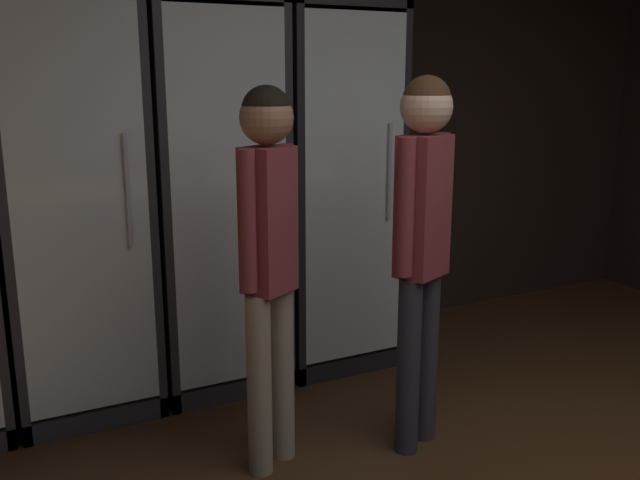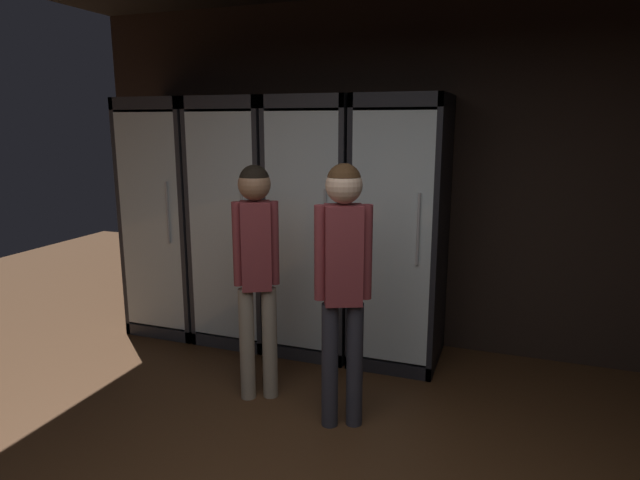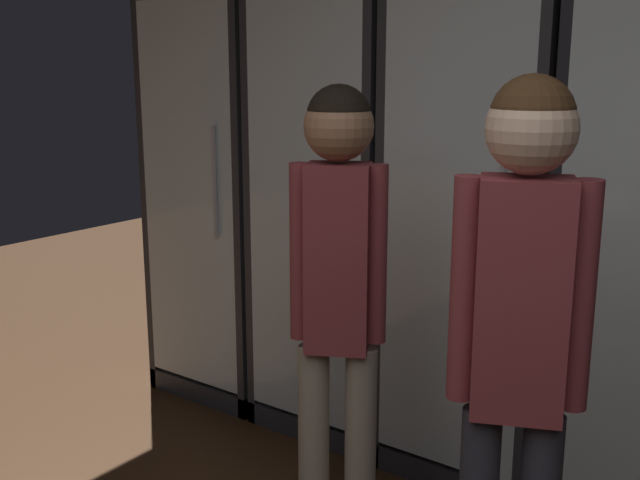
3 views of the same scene
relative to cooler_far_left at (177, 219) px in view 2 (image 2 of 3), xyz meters
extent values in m
cube|color=black|center=(2.17, 0.34, 0.40)|extent=(6.00, 0.06, 2.80)
cube|color=#2B2B30|center=(0.00, 0.27, 0.02)|extent=(0.65, 0.04, 2.04)
cube|color=#2B2B30|center=(-0.31, -0.05, 0.02)|extent=(0.04, 0.68, 2.04)
cube|color=#2B2B30|center=(0.31, -0.05, 0.02)|extent=(0.04, 0.68, 2.04)
cube|color=#2B2B30|center=(0.00, -0.05, 0.99)|extent=(0.65, 0.68, 0.10)
cube|color=#2B2B30|center=(0.00, -0.05, -0.95)|extent=(0.65, 0.68, 0.10)
cube|color=white|center=(0.00, 0.24, 0.02)|extent=(0.57, 0.02, 1.80)
cube|color=silver|center=(0.00, -0.38, 0.02)|extent=(0.57, 0.02, 1.80)
cylinder|color=#B2B2B7|center=(0.20, -0.40, 0.13)|extent=(0.02, 0.02, 0.50)
cube|color=silver|center=(0.00, -0.05, -0.88)|extent=(0.55, 0.60, 0.02)
cylinder|color=#194723|center=(-0.19, -0.04, -0.76)|extent=(0.08, 0.08, 0.21)
cylinder|color=#194723|center=(-0.19, -0.04, -0.62)|extent=(0.03, 0.03, 0.06)
cylinder|color=white|center=(-0.19, -0.04, -0.79)|extent=(0.08, 0.08, 0.06)
cylinder|color=brown|center=(0.00, -0.03, -0.76)|extent=(0.06, 0.06, 0.21)
cylinder|color=brown|center=(0.00, -0.03, -0.62)|extent=(0.02, 0.02, 0.08)
cylinder|color=#B2332D|center=(0.00, -0.03, -0.79)|extent=(0.07, 0.07, 0.06)
cylinder|color=brown|center=(0.19, -0.09, -0.75)|extent=(0.07, 0.07, 0.23)
cylinder|color=brown|center=(0.19, -0.09, -0.60)|extent=(0.03, 0.03, 0.08)
cylinder|color=tan|center=(0.19, -0.09, -0.75)|extent=(0.07, 0.07, 0.06)
cube|color=silver|center=(0.00, -0.05, -0.28)|extent=(0.55, 0.60, 0.02)
cylinder|color=#9EAD99|center=(-0.22, -0.05, -0.16)|extent=(0.07, 0.07, 0.23)
cylinder|color=#9EAD99|center=(-0.22, -0.05, 0.01)|extent=(0.03, 0.03, 0.09)
cylinder|color=beige|center=(-0.22, -0.05, -0.16)|extent=(0.07, 0.07, 0.06)
cylinder|color=#336B38|center=(-0.07, -0.09, -0.16)|extent=(0.08, 0.08, 0.22)
cylinder|color=#336B38|center=(-0.07, -0.09, 0.00)|extent=(0.02, 0.02, 0.09)
cylinder|color=tan|center=(-0.07, -0.09, -0.15)|extent=(0.08, 0.08, 0.07)
cylinder|color=black|center=(0.07, -0.01, -0.18)|extent=(0.06, 0.06, 0.19)
cylinder|color=black|center=(0.07, -0.01, -0.04)|extent=(0.02, 0.02, 0.09)
cylinder|color=beige|center=(0.07, -0.01, -0.19)|extent=(0.06, 0.06, 0.07)
cylinder|color=gray|center=(0.21, -0.09, -0.18)|extent=(0.07, 0.07, 0.18)
cylinder|color=gray|center=(0.21, -0.09, -0.04)|extent=(0.03, 0.03, 0.09)
cylinder|color=white|center=(0.21, -0.09, -0.18)|extent=(0.07, 0.07, 0.06)
cube|color=silver|center=(0.00, -0.05, 0.32)|extent=(0.55, 0.60, 0.02)
cylinder|color=gray|center=(-0.19, -0.01, 0.44)|extent=(0.07, 0.07, 0.24)
cylinder|color=gray|center=(-0.19, -0.01, 0.60)|extent=(0.02, 0.02, 0.08)
cylinder|color=tan|center=(-0.19, -0.01, 0.43)|extent=(0.07, 0.07, 0.09)
cylinder|color=gray|center=(0.00, -0.02, 0.42)|extent=(0.07, 0.07, 0.20)
cylinder|color=gray|center=(0.00, -0.02, 0.57)|extent=(0.03, 0.03, 0.09)
cylinder|color=beige|center=(0.00, -0.02, 0.41)|extent=(0.08, 0.08, 0.07)
cylinder|color=#9EAD99|center=(0.18, 0.00, 0.43)|extent=(0.06, 0.06, 0.22)
cylinder|color=#9EAD99|center=(0.18, 0.00, 0.59)|extent=(0.02, 0.02, 0.09)
cylinder|color=#B2332D|center=(0.18, 0.00, 0.44)|extent=(0.07, 0.07, 0.06)
cube|color=#2B2B30|center=(0.68, 0.27, 0.02)|extent=(0.65, 0.04, 2.04)
cube|color=#2B2B30|center=(0.37, -0.05, 0.02)|extent=(0.04, 0.68, 2.04)
cube|color=#2B2B30|center=(0.98, -0.05, 0.02)|extent=(0.04, 0.68, 2.04)
cube|color=#2B2B30|center=(0.68, -0.05, 0.99)|extent=(0.65, 0.68, 0.10)
cube|color=#2B2B30|center=(0.68, -0.05, -0.95)|extent=(0.65, 0.68, 0.10)
cube|color=white|center=(0.68, 0.24, 0.02)|extent=(0.57, 0.02, 1.80)
cube|color=silver|center=(0.68, -0.38, 0.02)|extent=(0.57, 0.02, 1.80)
cylinder|color=#B2B2B7|center=(0.87, -0.40, 0.13)|extent=(0.02, 0.02, 0.50)
cube|color=silver|center=(0.68, -0.05, -0.88)|extent=(0.55, 0.60, 0.02)
cylinder|color=#194723|center=(0.49, -0.05, -0.76)|extent=(0.08, 0.08, 0.21)
cylinder|color=#194723|center=(0.49, -0.05, -0.61)|extent=(0.03, 0.03, 0.09)
cylinder|color=white|center=(0.49, -0.05, -0.78)|extent=(0.08, 0.08, 0.06)
cylinder|color=black|center=(0.67, -0.04, -0.77)|extent=(0.07, 0.07, 0.19)
cylinder|color=black|center=(0.67, -0.04, -0.64)|extent=(0.03, 0.03, 0.07)
cylinder|color=white|center=(0.67, -0.04, -0.77)|extent=(0.08, 0.08, 0.06)
cylinder|color=#9EAD99|center=(0.87, -0.07, -0.78)|extent=(0.08, 0.08, 0.18)
cylinder|color=#9EAD99|center=(0.87, -0.07, -0.65)|extent=(0.03, 0.03, 0.07)
cylinder|color=white|center=(0.87, -0.07, -0.78)|extent=(0.08, 0.08, 0.06)
cube|color=silver|center=(0.68, -0.05, -0.43)|extent=(0.55, 0.60, 0.02)
cylinder|color=#9EAD99|center=(0.53, -0.10, -0.30)|extent=(0.08, 0.08, 0.24)
cylinder|color=#9EAD99|center=(0.53, -0.10, -0.14)|extent=(0.02, 0.02, 0.09)
cylinder|color=tan|center=(0.53, -0.10, -0.30)|extent=(0.08, 0.08, 0.08)
cylinder|color=#194723|center=(0.81, -0.02, -0.33)|extent=(0.07, 0.07, 0.18)
cylinder|color=#194723|center=(0.81, -0.02, -0.21)|extent=(0.03, 0.03, 0.06)
cylinder|color=white|center=(0.81, -0.02, -0.35)|extent=(0.08, 0.08, 0.07)
cube|color=silver|center=(0.68, -0.05, 0.02)|extent=(0.55, 0.60, 0.02)
cylinder|color=gray|center=(0.53, -0.06, 0.14)|extent=(0.07, 0.07, 0.24)
cylinder|color=gray|center=(0.53, -0.06, 0.30)|extent=(0.03, 0.03, 0.08)
cylinder|color=#2D2D33|center=(0.53, -0.06, 0.14)|extent=(0.07, 0.07, 0.07)
cylinder|color=#194723|center=(0.81, -0.09, 0.13)|extent=(0.07, 0.07, 0.21)
cylinder|color=#194723|center=(0.81, -0.09, 0.27)|extent=(0.03, 0.03, 0.06)
cylinder|color=#2D2D33|center=(0.81, -0.09, 0.14)|extent=(0.07, 0.07, 0.06)
cube|color=silver|center=(0.68, -0.05, 0.46)|extent=(0.55, 0.60, 0.02)
cylinder|color=#194723|center=(0.50, -0.06, 0.57)|extent=(0.07, 0.07, 0.19)
cylinder|color=#194723|center=(0.50, -0.06, 0.70)|extent=(0.02, 0.02, 0.08)
cylinder|color=#2D2D33|center=(0.50, -0.06, 0.54)|extent=(0.07, 0.07, 0.07)
cylinder|color=gray|center=(0.69, -0.01, 0.59)|extent=(0.06, 0.06, 0.24)
cylinder|color=gray|center=(0.69, -0.01, 0.75)|extent=(0.02, 0.02, 0.08)
cylinder|color=#B2332D|center=(0.69, -0.01, 0.59)|extent=(0.07, 0.07, 0.08)
cylinder|color=gray|center=(0.85, -0.04, 0.58)|extent=(0.07, 0.07, 0.21)
cylinder|color=gray|center=(0.85, -0.04, 0.73)|extent=(0.03, 0.03, 0.09)
cylinder|color=tan|center=(0.85, -0.04, 0.55)|extent=(0.07, 0.07, 0.08)
cube|color=#2B2B30|center=(1.35, 0.27, 0.02)|extent=(0.65, 0.04, 2.04)
cube|color=#2B2B30|center=(1.05, -0.05, 0.02)|extent=(0.04, 0.68, 2.04)
cube|color=#2B2B30|center=(1.66, -0.05, 0.02)|extent=(0.04, 0.68, 2.04)
cube|color=#2B2B30|center=(1.35, -0.05, 0.99)|extent=(0.65, 0.68, 0.10)
cube|color=#2B2B30|center=(1.35, -0.05, -0.95)|extent=(0.65, 0.68, 0.10)
cube|color=white|center=(1.35, 0.24, 0.02)|extent=(0.57, 0.02, 1.80)
cube|color=silver|center=(1.35, -0.38, 0.02)|extent=(0.57, 0.02, 1.80)
cylinder|color=#B2B2B7|center=(1.55, -0.40, 0.13)|extent=(0.02, 0.02, 0.50)
cube|color=silver|center=(1.35, -0.05, -0.88)|extent=(0.55, 0.60, 0.02)
cylinder|color=#336B38|center=(1.18, -0.05, -0.77)|extent=(0.08, 0.08, 0.19)
cylinder|color=#336B38|center=(1.18, -0.05, -0.65)|extent=(0.03, 0.03, 0.06)
cylinder|color=tan|center=(1.18, -0.05, -0.79)|extent=(0.08, 0.08, 0.05)
cylinder|color=gray|center=(1.35, 0.00, -0.76)|extent=(0.07, 0.07, 0.21)
cylinder|color=gray|center=(1.35, 0.00, -0.63)|extent=(0.02, 0.02, 0.07)
cylinder|color=beige|center=(1.35, 0.00, -0.76)|extent=(0.07, 0.07, 0.08)
cylinder|color=#9EAD99|center=(1.53, -0.04, -0.75)|extent=(0.08, 0.08, 0.23)
cylinder|color=#9EAD99|center=(1.53, -0.04, -0.59)|extent=(0.02, 0.02, 0.09)
cylinder|color=#B2332D|center=(1.53, -0.04, -0.76)|extent=(0.08, 0.08, 0.08)
cube|color=silver|center=(1.35, -0.05, -0.43)|extent=(0.55, 0.60, 0.02)
cylinder|color=brown|center=(1.22, -0.02, -0.31)|extent=(0.07, 0.07, 0.21)
cylinder|color=brown|center=(1.22, -0.02, -0.17)|extent=(0.02, 0.02, 0.08)
cylinder|color=tan|center=(1.22, -0.02, -0.31)|extent=(0.08, 0.08, 0.08)
cylinder|color=#336B38|center=(1.49, -0.09, -0.33)|extent=(0.06, 0.06, 0.18)
cylinder|color=#336B38|center=(1.49, -0.09, -0.19)|extent=(0.02, 0.02, 0.08)
cylinder|color=white|center=(1.49, -0.09, -0.33)|extent=(0.06, 0.06, 0.05)
cube|color=silver|center=(1.35, -0.05, 0.02)|extent=(0.55, 0.60, 0.02)
cylinder|color=#9EAD99|center=(1.22, -0.05, 0.13)|extent=(0.07, 0.07, 0.22)
cylinder|color=#9EAD99|center=(1.22, -0.05, 0.28)|extent=(0.03, 0.03, 0.08)
cylinder|color=#2D2D33|center=(1.22, -0.05, 0.10)|extent=(0.08, 0.08, 0.09)
cylinder|color=#336B38|center=(1.49, -0.05, 0.13)|extent=(0.07, 0.07, 0.20)
cylinder|color=#336B38|center=(1.49, -0.05, 0.27)|extent=(0.02, 0.02, 0.08)
cylinder|color=#B2332D|center=(1.49, -0.05, 0.10)|extent=(0.07, 0.07, 0.08)
cube|color=silver|center=(1.35, -0.05, 0.46)|extent=(0.55, 0.60, 0.02)
cylinder|color=black|center=(1.22, -0.09, 0.58)|extent=(0.06, 0.06, 0.22)
cylinder|color=black|center=(1.22, -0.09, 0.73)|extent=(0.02, 0.02, 0.09)
cylinder|color=tan|center=(1.22, -0.09, 0.58)|extent=(0.07, 0.07, 0.07)
cylinder|color=brown|center=(1.48, 0.00, 0.59)|extent=(0.07, 0.07, 0.24)
cylinder|color=brown|center=(1.48, 0.00, 0.74)|extent=(0.03, 0.03, 0.06)
cylinder|color=#B2332D|center=(1.48, 0.00, 0.60)|extent=(0.07, 0.07, 0.07)
cube|color=black|center=(2.03, 0.27, 0.02)|extent=(0.65, 0.04, 2.04)
cube|color=black|center=(1.72, -0.05, 0.02)|extent=(0.04, 0.68, 2.04)
cube|color=black|center=(2.34, -0.05, 0.02)|extent=(0.04, 0.68, 2.04)
cube|color=black|center=(2.03, -0.05, 0.99)|extent=(0.65, 0.68, 0.10)
cube|color=black|center=(2.03, -0.05, -0.95)|extent=(0.65, 0.68, 0.10)
cube|color=white|center=(2.03, 0.24, 0.02)|extent=(0.57, 0.02, 1.80)
cube|color=silver|center=(2.03, -0.38, 0.02)|extent=(0.57, 0.02, 1.80)
cylinder|color=#B2B2B7|center=(2.23, -0.40, 0.13)|extent=(0.02, 0.02, 0.50)
cube|color=silver|center=(2.03, -0.05, -0.88)|extent=(0.55, 0.60, 0.02)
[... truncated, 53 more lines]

